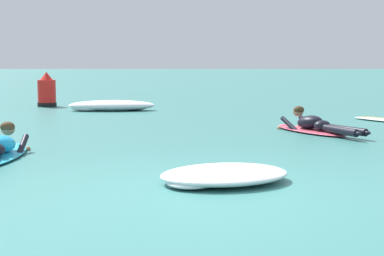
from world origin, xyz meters
TOP-DOWN VIEW (x-y plane):
  - ground_plane at (0.00, 10.00)m, footprint 120.00×120.00m
  - surfer_far at (2.19, 5.37)m, footprint 1.54×2.37m
  - whitewater_front at (-2.39, 10.44)m, footprint 2.41×1.04m
  - whitewater_mid_right at (0.19, 0.62)m, footprint 1.85×1.61m
  - channel_marker_buoy at (-4.50, 11.88)m, footprint 0.56×0.56m

SIDE VIEW (x-z plane):
  - ground_plane at x=0.00m, z-range 0.00..0.00m
  - whitewater_mid_right at x=0.19m, z-range -0.01..0.19m
  - whitewater_front at x=-2.39m, z-range -0.01..0.28m
  - surfer_far at x=2.19m, z-range -0.13..0.40m
  - channel_marker_buoy at x=-4.50m, z-range -0.10..0.92m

